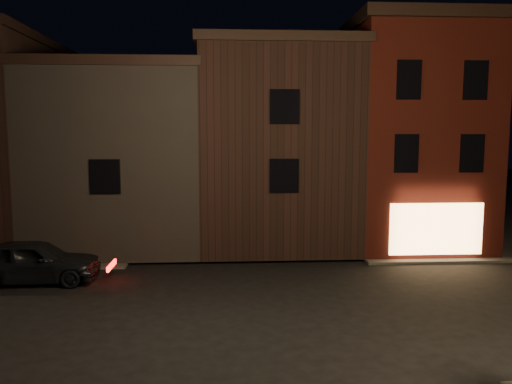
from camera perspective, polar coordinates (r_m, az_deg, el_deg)
ground at (r=15.86m, az=-0.08°, el=-13.36°), size 120.00×120.00×0.00m
corner_building at (r=25.91m, az=16.73°, el=6.32°), size 6.50×8.50×10.50m
row_building_a at (r=25.49m, az=1.95°, el=5.32°), size 7.30×10.30×9.40m
row_building_b at (r=25.87m, az=-14.30°, el=4.03°), size 7.80×10.30×8.40m
parked_car_a at (r=20.10m, az=-24.13°, el=-7.23°), size 4.79×2.06×1.61m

